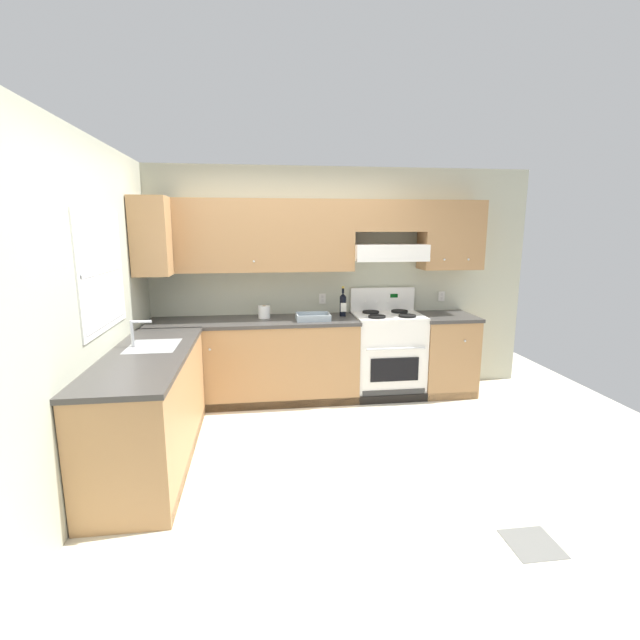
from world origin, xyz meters
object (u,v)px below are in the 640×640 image
(wine_bottle, at_px, (343,304))
(bowl, at_px, (313,318))
(stove, at_px, (387,353))
(paper_towel_roll, at_px, (264,312))

(wine_bottle, height_order, bowl, wine_bottle)
(stove, bearing_deg, wine_bottle, 171.97)
(bowl, bearing_deg, paper_towel_roll, 161.55)
(wine_bottle, xyz_separation_m, paper_towel_roll, (-0.87, 0.01, -0.07))
(bowl, bearing_deg, stove, 5.96)
(bowl, height_order, paper_towel_roll, paper_towel_roll)
(stove, bearing_deg, bowl, -174.04)
(stove, height_order, wine_bottle, wine_bottle)
(stove, bearing_deg, paper_towel_roll, 176.56)
(stove, xyz_separation_m, wine_bottle, (-0.51, 0.07, 0.57))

